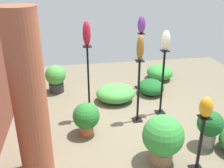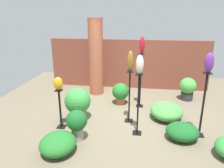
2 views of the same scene
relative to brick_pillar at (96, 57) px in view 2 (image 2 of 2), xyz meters
name	(u,v)px [view 2 (image 2 of 2)]	position (x,y,z in m)	size (l,w,h in m)	color
ground_plane	(122,116)	(1.01, -1.62, -1.24)	(8.00, 8.00, 0.00)	#6B604C
brick_wall_back	(128,64)	(1.01, 0.75, -0.37)	(5.60, 0.12, 1.74)	brown
brick_pillar	(96,57)	(0.00, 0.00, 0.00)	(0.47, 0.47, 2.49)	#9E5138
pedestal_bronze	(129,99)	(1.22, -1.88, -0.64)	(0.20, 0.20, 1.31)	black
pedestal_amber	(60,111)	(-0.36, -2.42, -0.81)	(0.20, 0.20, 0.95)	black
pedestal_ivory	(138,107)	(1.45, -2.46, -0.59)	(0.20, 0.20, 1.41)	black
pedestal_violet	(203,108)	(2.83, -2.35, -0.57)	(0.20, 0.20, 1.46)	black
pedestal_ruby	(140,83)	(1.48, -0.92, -0.52)	(0.20, 0.20, 1.56)	black
art_vase_bronze	(130,61)	(1.22, -1.88, 0.31)	(0.15, 0.14, 0.49)	brown
art_vase_amber	(58,84)	(-0.36, -2.42, -0.14)	(0.21, 0.19, 0.31)	orange
art_vase_ivory	(140,64)	(1.45, -2.46, 0.37)	(0.16, 0.18, 0.40)	beige
art_vase_violet	(209,63)	(2.83, -2.35, 0.43)	(0.18, 0.19, 0.42)	#6B2D8C
art_vase_ruby	(142,45)	(1.48, -0.92, 0.56)	(0.14, 0.15, 0.48)	maroon
potted_plant_near_pillar	(78,102)	(-0.08, -1.94, -0.78)	(0.66, 0.66, 0.83)	#936B4C
potted_plant_front_right	(121,92)	(0.90, -0.81, -0.87)	(0.50, 0.50, 0.64)	#B25B38
potted_plant_walkway_edge	(77,122)	(0.17, -2.88, -0.83)	(0.45, 0.45, 0.68)	gray
potted_plant_back_center	(188,88)	(2.94, -0.20, -0.85)	(0.51, 0.51, 0.72)	#2D2D33
foliage_bed_west	(182,132)	(2.42, -2.55, -1.06)	(0.71, 0.65, 0.36)	#195923
foliage_bed_center	(166,111)	(2.18, -1.60, -1.04)	(0.82, 0.92, 0.40)	#479942
foliage_bed_rear	(58,144)	(-0.07, -3.38, -1.05)	(0.71, 0.79, 0.39)	#236B28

